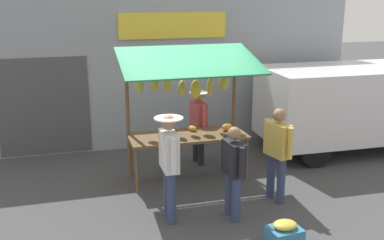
{
  "coord_description": "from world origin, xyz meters",
  "views": [
    {
      "loc": [
        2.18,
        8.1,
        3.52
      ],
      "look_at": [
        0.0,
        0.3,
        1.25
      ],
      "focal_mm": 43.77,
      "sensor_mm": 36.0,
      "label": 1
    }
  ],
  "objects_px": {
    "parked_van": "(354,101)",
    "market_stall": "(187,99)",
    "shopper_in_striped_shirt": "(233,167)",
    "vendor_with_sunhat": "(199,121)",
    "shopper_in_grey_tee": "(277,148)",
    "produce_crate_near": "(284,233)",
    "shopper_with_shopping_bag": "(169,159)"
  },
  "relations": [
    {
      "from": "parked_van",
      "to": "market_stall",
      "type": "bearing_deg",
      "value": 10.12
    },
    {
      "from": "market_stall",
      "to": "parked_van",
      "type": "xyz_separation_m",
      "value": [
        -4.01,
        -0.63,
        -0.43
      ]
    },
    {
      "from": "shopper_in_striped_shirt",
      "to": "vendor_with_sunhat",
      "type": "bearing_deg",
      "value": -8.64
    },
    {
      "from": "shopper_in_striped_shirt",
      "to": "shopper_in_grey_tee",
      "type": "bearing_deg",
      "value": -70.56
    },
    {
      "from": "shopper_in_grey_tee",
      "to": "produce_crate_near",
      "type": "height_order",
      "value": "shopper_in_grey_tee"
    },
    {
      "from": "vendor_with_sunhat",
      "to": "shopper_in_grey_tee",
      "type": "distance_m",
      "value": 2.21
    },
    {
      "from": "shopper_with_shopping_bag",
      "to": "shopper_in_grey_tee",
      "type": "relative_size",
      "value": 1.05
    },
    {
      "from": "shopper_in_striped_shirt",
      "to": "produce_crate_near",
      "type": "bearing_deg",
      "value": -159.38
    },
    {
      "from": "market_stall",
      "to": "shopper_with_shopping_bag",
      "type": "height_order",
      "value": "market_stall"
    },
    {
      "from": "market_stall",
      "to": "produce_crate_near",
      "type": "relative_size",
      "value": 5.02
    },
    {
      "from": "market_stall",
      "to": "vendor_with_sunhat",
      "type": "bearing_deg",
      "value": -121.49
    },
    {
      "from": "shopper_with_shopping_bag",
      "to": "shopper_in_grey_tee",
      "type": "height_order",
      "value": "shopper_with_shopping_bag"
    },
    {
      "from": "shopper_with_shopping_bag",
      "to": "parked_van",
      "type": "xyz_separation_m",
      "value": [
        -4.73,
        -2.22,
        0.1
      ]
    },
    {
      "from": "shopper_with_shopping_bag",
      "to": "produce_crate_near",
      "type": "height_order",
      "value": "shopper_with_shopping_bag"
    },
    {
      "from": "vendor_with_sunhat",
      "to": "shopper_in_grey_tee",
      "type": "bearing_deg",
      "value": 14.41
    },
    {
      "from": "shopper_in_striped_shirt",
      "to": "produce_crate_near",
      "type": "relative_size",
      "value": 3.04
    },
    {
      "from": "produce_crate_near",
      "to": "vendor_with_sunhat",
      "type": "bearing_deg",
      "value": -85.45
    },
    {
      "from": "market_stall",
      "to": "vendor_with_sunhat",
      "type": "relative_size",
      "value": 1.61
    },
    {
      "from": "shopper_in_grey_tee",
      "to": "parked_van",
      "type": "xyz_separation_m",
      "value": [
        -2.82,
        -2.02,
        0.18
      ]
    },
    {
      "from": "vendor_with_sunhat",
      "to": "shopper_in_grey_tee",
      "type": "relative_size",
      "value": 0.95
    },
    {
      "from": "vendor_with_sunhat",
      "to": "parked_van",
      "type": "relative_size",
      "value": 0.35
    },
    {
      "from": "produce_crate_near",
      "to": "shopper_in_striped_shirt",
      "type": "bearing_deg",
      "value": -64.66
    },
    {
      "from": "vendor_with_sunhat",
      "to": "shopper_in_grey_tee",
      "type": "height_order",
      "value": "shopper_in_grey_tee"
    },
    {
      "from": "market_stall",
      "to": "parked_van",
      "type": "relative_size",
      "value": 0.56
    },
    {
      "from": "shopper_in_grey_tee",
      "to": "parked_van",
      "type": "relative_size",
      "value": 0.37
    },
    {
      "from": "shopper_in_grey_tee",
      "to": "produce_crate_near",
      "type": "distance_m",
      "value": 1.65
    },
    {
      "from": "shopper_in_striped_shirt",
      "to": "produce_crate_near",
      "type": "height_order",
      "value": "shopper_in_striped_shirt"
    },
    {
      "from": "shopper_in_grey_tee",
      "to": "produce_crate_near",
      "type": "xyz_separation_m",
      "value": [
        0.5,
        1.36,
        -0.78
      ]
    },
    {
      "from": "market_stall",
      "to": "vendor_with_sunhat",
      "type": "distance_m",
      "value": 1.04
    },
    {
      "from": "market_stall",
      "to": "shopper_in_grey_tee",
      "type": "xyz_separation_m",
      "value": [
        -1.2,
        1.39,
        -0.61
      ]
    },
    {
      "from": "shopper_in_grey_tee",
      "to": "vendor_with_sunhat",
      "type": "bearing_deg",
      "value": 6.14
    },
    {
      "from": "produce_crate_near",
      "to": "market_stall",
      "type": "bearing_deg",
      "value": -75.83
    }
  ]
}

